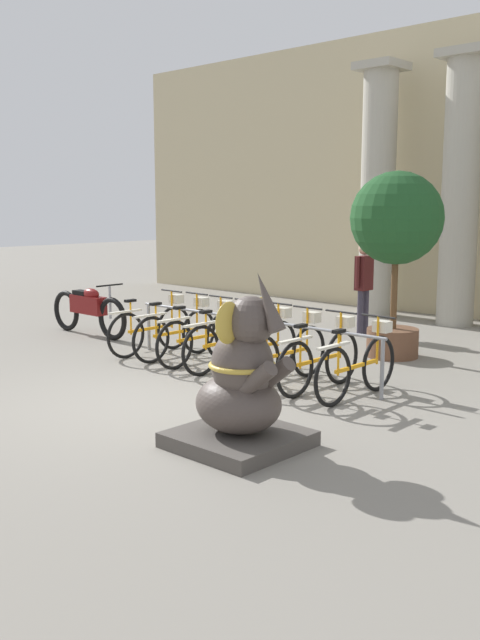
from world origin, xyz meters
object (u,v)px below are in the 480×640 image
bicycle_1 (177,332)px  bicycle_7 (358,365)px  bicycle_4 (259,346)px  bicycle_6 (321,359)px  bicycle_3 (227,341)px  elephant_statue (242,388)px  person_pedestrian (364,280)px  potted_tree (396,230)px  bicycle_0 (152,328)px  bicycle_2 (201,336)px  bicycle_5 (287,352)px  motorcycle (89,309)px

bicycle_1 → bicycle_7: same height
bicycle_4 → bicycle_6: (1.10, -0.05, 0.00)m
bicycle_1 → bicycle_3: same height
bicycle_6 → elephant_statue: (0.74, -2.26, 0.18)m
bicycle_6 → person_pedestrian: size_ratio=1.01×
bicycle_4 → potted_tree: size_ratio=0.60×
bicycle_3 → bicycle_6: bearing=-0.3°
bicycle_1 → elephant_statue: (3.49, -2.31, 0.18)m
bicycle_7 → person_pedestrian: size_ratio=1.01×
elephant_statue → bicycle_4: bearing=128.5°
bicycle_7 → elephant_statue: size_ratio=0.96×
bicycle_0 → bicycle_4: same height
bicycle_2 → bicycle_3: 0.55m
bicycle_5 → elephant_statue: elephant_statue is taller
bicycle_0 → bicycle_4: (2.20, 0.04, 0.00)m
bicycle_2 → bicycle_6: size_ratio=1.00×
motorcycle → potted_tree: bearing=23.4°
motorcycle → bicycle_7: bearing=-2.3°
bicycle_5 → bicycle_6: 0.55m
bicycle_4 → bicycle_7: 1.65m
bicycle_4 → bicycle_6: same height
bicycle_2 → bicycle_6: same height
bicycle_0 → bicycle_6: 3.30m
bicycle_0 → bicycle_6: (3.30, -0.01, 0.00)m
bicycle_0 → bicycle_7: same height
motorcycle → bicycle_2: bearing=-4.2°
motorcycle → bicycle_4: bearing=-2.7°
bicycle_2 → person_pedestrian: 3.69m
bicycle_0 → bicycle_3: bearing=-0.2°
bicycle_3 → bicycle_7: (2.20, 0.00, 0.00)m
bicycle_0 → bicycle_7: bearing=-0.0°
bicycle_5 → bicycle_1: bearing=179.0°
bicycle_3 → potted_tree: potted_tree is taller
bicycle_5 → person_pedestrian: (-1.22, 3.63, 0.59)m
bicycle_7 → bicycle_2: bearing=179.8°
bicycle_1 → bicycle_7: size_ratio=1.00×
bicycle_0 → motorcycle: bicycle_0 is taller
bicycle_7 → bicycle_6: bearing=-178.7°
bicycle_7 → elephant_statue: bearing=-85.3°
bicycle_6 → elephant_statue: elephant_statue is taller
bicycle_3 → potted_tree: size_ratio=0.60×
bicycle_0 → motorcycle: (-2.05, 0.24, 0.07)m
bicycle_3 → potted_tree: 3.10m
motorcycle → bicycle_5: bearing=-2.9°
bicycle_7 → elephant_statue: (0.19, -2.27, 0.18)m
bicycle_3 → motorcycle: 3.71m
bicycle_6 → bicycle_1: bearing=179.0°
bicycle_1 → bicycle_5: bearing=-1.0°
bicycle_2 → bicycle_7: size_ratio=1.00×
bicycle_3 → bicycle_5: (1.10, -0.00, 0.00)m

